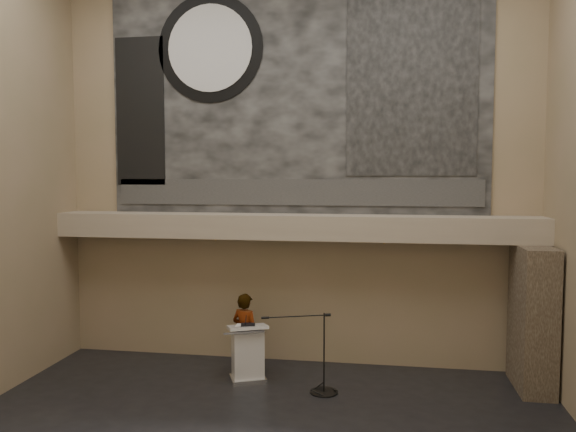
# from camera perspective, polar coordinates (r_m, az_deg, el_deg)

# --- Properties ---
(wall_back) EXTENTS (10.00, 0.02, 8.50)m
(wall_back) POSITION_cam_1_polar(r_m,az_deg,el_deg) (11.91, 0.63, 5.32)
(wall_back) COLOR #827452
(wall_back) RESTS_ON floor
(wall_front) EXTENTS (10.00, 0.02, 8.50)m
(wall_front) POSITION_cam_1_polar(r_m,az_deg,el_deg) (4.19, -16.33, 7.19)
(wall_front) COLOR #827452
(wall_front) RESTS_ON floor
(soffit) EXTENTS (10.00, 0.80, 0.50)m
(soffit) POSITION_cam_1_polar(r_m,az_deg,el_deg) (11.57, 0.32, -1.09)
(soffit) COLOR gray
(soffit) RESTS_ON wall_back
(sprinkler_left) EXTENTS (0.04, 0.04, 0.06)m
(sprinkler_left) POSITION_cam_1_polar(r_m,az_deg,el_deg) (11.90, -7.35, -2.33)
(sprinkler_left) COLOR #B2893D
(sprinkler_left) RESTS_ON soffit
(sprinkler_right) EXTENTS (0.04, 0.04, 0.06)m
(sprinkler_right) POSITION_cam_1_polar(r_m,az_deg,el_deg) (11.40, 9.76, -2.64)
(sprinkler_right) COLOR #B2893D
(sprinkler_right) RESTS_ON soffit
(banner) EXTENTS (8.00, 0.05, 5.00)m
(banner) POSITION_cam_1_polar(r_m,az_deg,el_deg) (12.00, 0.61, 12.26)
(banner) COLOR black
(banner) RESTS_ON wall_back
(banner_text_strip) EXTENTS (7.76, 0.02, 0.55)m
(banner_text_strip) POSITION_cam_1_polar(r_m,az_deg,el_deg) (11.85, 0.57, 2.43)
(banner_text_strip) COLOR #2E2E2E
(banner_text_strip) RESTS_ON banner
(banner_clock_rim) EXTENTS (2.30, 0.02, 2.30)m
(banner_clock_rim) POSITION_cam_1_polar(r_m,az_deg,el_deg) (12.54, -7.93, 16.52)
(banner_clock_rim) COLOR black
(banner_clock_rim) RESTS_ON banner
(banner_clock_face) EXTENTS (1.84, 0.02, 1.84)m
(banner_clock_face) POSITION_cam_1_polar(r_m,az_deg,el_deg) (12.52, -7.96, 16.54)
(banner_clock_face) COLOR silver
(banner_clock_face) RESTS_ON banner
(banner_building_print) EXTENTS (2.60, 0.02, 3.60)m
(banner_building_print) POSITION_cam_1_polar(r_m,az_deg,el_deg) (11.85, 12.42, 12.76)
(banner_building_print) COLOR black
(banner_building_print) RESTS_ON banner
(banner_brick_print) EXTENTS (1.10, 0.02, 3.20)m
(banner_brick_print) POSITION_cam_1_polar(r_m,az_deg,el_deg) (12.88, -14.79, 10.23)
(banner_brick_print) COLOR black
(banner_brick_print) RESTS_ON banner
(stone_pier) EXTENTS (0.60, 1.40, 2.70)m
(stone_pier) POSITION_cam_1_polar(r_m,az_deg,el_deg) (11.60, 23.60, -9.45)
(stone_pier) COLOR #3E3226
(stone_pier) RESTS_ON floor
(lectern) EXTENTS (0.90, 0.79, 1.14)m
(lectern) POSITION_cam_1_polar(r_m,az_deg,el_deg) (11.28, -4.11, -13.70)
(lectern) COLOR silver
(lectern) RESTS_ON floor
(binder) EXTENTS (0.31, 0.27, 0.04)m
(binder) POSITION_cam_1_polar(r_m,az_deg,el_deg) (11.07, -4.09, -10.99)
(binder) COLOR black
(binder) RESTS_ON lectern
(papers) EXTENTS (0.22, 0.29, 0.00)m
(papers) POSITION_cam_1_polar(r_m,az_deg,el_deg) (11.11, -4.79, -11.02)
(papers) COLOR silver
(papers) RESTS_ON lectern
(speaker_person) EXTENTS (0.70, 0.59, 1.64)m
(speaker_person) POSITION_cam_1_polar(r_m,az_deg,el_deg) (11.59, -4.37, -11.82)
(speaker_person) COLOR silver
(speaker_person) RESTS_ON floor
(mic_stand) EXTENTS (1.35, 0.65, 1.50)m
(mic_stand) POSITION_cam_1_polar(r_m,az_deg,el_deg) (10.80, 3.46, -16.40)
(mic_stand) COLOR black
(mic_stand) RESTS_ON floor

